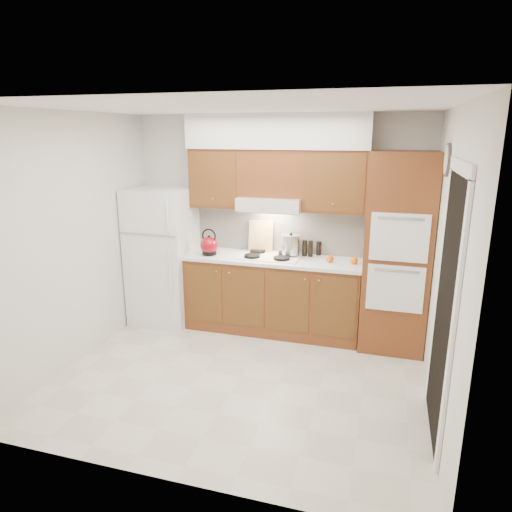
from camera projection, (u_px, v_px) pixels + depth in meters
The scene contains 26 objects.
floor at pixel (241, 376), 4.61m from camera, with size 3.60×3.60×0.00m, color beige.
ceiling at pixel (238, 107), 3.93m from camera, with size 3.60×3.60×0.00m, color white.
wall_back at pixel (277, 223), 5.66m from camera, with size 3.60×0.02×2.60m, color silver.
wall_left at pixel (76, 240), 4.76m from camera, with size 0.02×3.00×2.60m, color silver.
wall_right at pixel (445, 268), 3.79m from camera, with size 0.02×3.00×2.60m, color silver.
fridge at pixel (163, 256), 5.82m from camera, with size 0.75×0.72×1.72m, color white.
base_cabinets at pixel (273, 295), 5.60m from camera, with size 2.11×0.60×0.90m, color brown.
countertop at pixel (273, 259), 5.47m from camera, with size 2.13×0.62×0.04m, color white.
backsplash at pixel (279, 230), 5.66m from camera, with size 2.11×0.03×0.56m, color white.
oven_cabinet at pixel (397, 253), 5.02m from camera, with size 0.70×0.65×2.20m, color brown.
upper_cab_left at pixel (218, 178), 5.56m from camera, with size 0.63×0.33×0.70m, color brown.
upper_cab_right at pixel (336, 181), 5.17m from camera, with size 0.73×0.33×0.70m, color brown.
range_hood at pixel (271, 203), 5.39m from camera, with size 0.75×0.45×0.15m, color silver.
upper_cab_over_hood at pixel (273, 173), 5.35m from camera, with size 0.75×0.33×0.55m, color brown.
soffit at pixel (277, 131), 5.20m from camera, with size 2.13×0.36×0.40m, color silver.
cooktop at pixel (269, 256), 5.49m from camera, with size 0.74×0.50×0.01m, color white.
doorway at pixel (445, 311), 3.53m from camera, with size 0.02×0.90×2.10m, color black.
wall_clock at pixel (447, 160), 4.08m from camera, with size 0.30×0.30×0.02m, color #3F3833.
kettle at pixel (209, 245), 5.54m from camera, with size 0.22×0.22×0.22m, color maroon.
cutting_board at pixel (261, 236), 5.66m from camera, with size 0.30×0.02×0.40m, color tan.
stock_pot at pixel (291, 245), 5.48m from camera, with size 0.22×0.22×0.22m, color silver.
condiment_a at pixel (311, 249), 5.48m from camera, with size 0.05×0.05×0.20m, color black.
condiment_b at pixel (305, 248), 5.50m from camera, with size 0.06×0.06×0.19m, color black.
condiment_c at pixel (319, 248), 5.54m from camera, with size 0.06×0.06×0.17m, color black.
orange_near at pixel (354, 260), 5.17m from camera, with size 0.08×0.08×0.08m, color orange.
orange_far at pixel (330, 259), 5.24m from camera, with size 0.08×0.08×0.08m, color #EE480C.
Camera 1 is at (1.30, -3.92, 2.39)m, focal length 32.00 mm.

